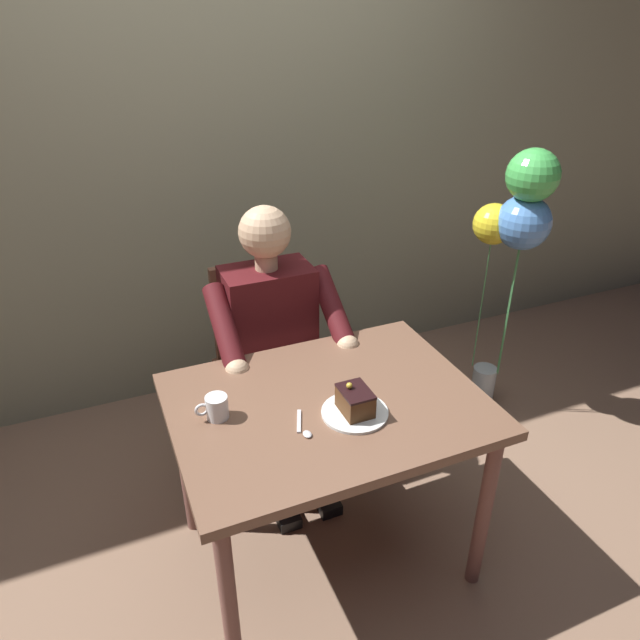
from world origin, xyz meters
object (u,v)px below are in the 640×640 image
at_px(cake_slice, 355,401).
at_px(balloon_display, 516,225).
at_px(dining_table, 327,422).
at_px(dessert_spoon, 303,428).
at_px(coffee_cup, 216,407).
at_px(seated_person, 276,348).
at_px(chair, 264,355).

bearing_deg(cake_slice, balloon_display, -150.65).
distance_m(dining_table, dessert_spoon, 0.19).
distance_m(dining_table, coffee_cup, 0.38).
bearing_deg(coffee_cup, seated_person, -126.99).
relative_size(chair, coffee_cup, 8.43).
xyz_separation_m(chair, coffee_cup, (0.35, 0.65, 0.27)).
xyz_separation_m(coffee_cup, dessert_spoon, (-0.23, 0.16, -0.04)).
xyz_separation_m(cake_slice, dessert_spoon, (0.18, 0.01, -0.05)).
bearing_deg(dessert_spoon, coffee_cup, -34.74).
relative_size(seated_person, balloon_display, 0.90).
bearing_deg(chair, cake_slice, 93.86).
height_order(cake_slice, balloon_display, balloon_display).
distance_m(seated_person, coffee_cup, 0.60).
bearing_deg(dessert_spoon, cake_slice, -177.47).
bearing_deg(dining_table, cake_slice, 119.39).
relative_size(cake_slice, coffee_cup, 1.13).
relative_size(dining_table, coffee_cup, 9.60).
height_order(dining_table, dessert_spoon, dessert_spoon).
xyz_separation_m(dining_table, balloon_display, (-1.14, -0.52, 0.37)).
xyz_separation_m(dessert_spoon, balloon_display, (-1.27, -0.62, 0.28)).
xyz_separation_m(seated_person, balloon_display, (-1.14, 0.01, 0.37)).
bearing_deg(dessert_spoon, seated_person, -101.21).
relative_size(dining_table, seated_person, 0.84).
distance_m(chair, cake_slice, 0.85).
xyz_separation_m(seated_person, dessert_spoon, (0.12, 0.63, 0.10)).
height_order(chair, dessert_spoon, chair).
xyz_separation_m(dining_table, cake_slice, (-0.05, 0.10, 0.14)).
bearing_deg(coffee_cup, dining_table, 171.04).
relative_size(dining_table, chair, 1.14).
relative_size(dessert_spoon, balloon_display, 0.11).
bearing_deg(coffee_cup, balloon_display, -162.90).
distance_m(chair, dessert_spoon, 0.85).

